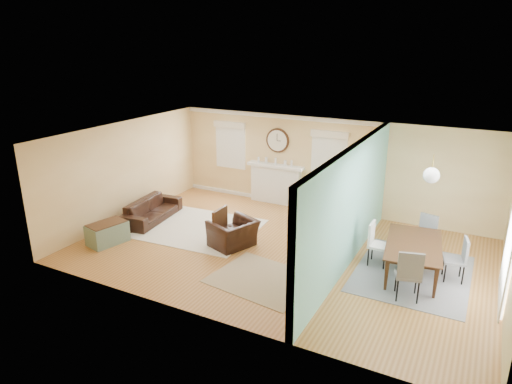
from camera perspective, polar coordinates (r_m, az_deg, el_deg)
floor at (r=10.50m, az=3.14°, el=-7.33°), size 9.00×9.00×0.00m
wall_back at (r=12.68m, az=8.91°, el=3.33°), size 9.00×0.02×2.60m
wall_front at (r=7.57m, az=-6.27°, el=-7.21°), size 9.00×0.02×2.60m
wall_left at (r=12.45m, az=-15.95°, el=2.55°), size 0.02×6.00×2.60m
ceiling at (r=9.65m, az=3.41°, el=6.70°), size 9.00×6.00×0.02m
partition at (r=9.75m, az=12.07°, el=-1.15°), size 0.17×6.00×2.60m
fireplace at (r=13.30m, az=2.48°, el=1.10°), size 1.70×0.30×1.17m
wall_clock at (r=13.06m, az=2.71°, el=6.46°), size 0.70×0.07×0.70m
window_left at (r=13.79m, az=-3.20°, el=6.29°), size 1.05×0.13×1.42m
window_right at (r=12.53m, az=9.13°, el=4.83°), size 1.05×0.13×1.42m
french_doors at (r=9.31m, az=29.18°, el=-5.86°), size 0.06×1.70×2.20m
pendant at (r=8.99m, az=21.07°, el=1.96°), size 0.30×0.30×0.55m
rug_cream at (r=11.73m, az=-7.06°, el=-4.54°), size 2.96×2.61×0.01m
rug_jute at (r=9.31m, az=0.82°, el=-10.84°), size 2.14×1.84×0.01m
rug_grey at (r=10.06m, az=18.97°, el=-9.59°), size 2.19×2.74×0.01m
sofa at (r=12.42m, az=-12.88°, el=-2.19°), size 0.99×2.01×0.56m
eames_chair at (r=10.58m, az=-2.87°, el=-5.21°), size 1.15×1.22×0.64m
green_chair at (r=12.24m, az=7.74°, el=-1.81°), size 1.08×1.09×0.71m
trunk at (r=11.31m, az=-18.08°, el=-4.90°), size 0.73×0.98×0.51m
credenza at (r=10.85m, az=11.39°, el=-4.49°), size 0.55×1.63×0.80m
tv at (r=10.60m, az=11.53°, el=-1.03°), size 0.18×1.02×0.59m
garden_stool at (r=10.09m, az=9.33°, el=-7.22°), size 0.32×0.32×0.46m
potted_plant at (r=9.91m, az=9.46°, el=-4.91°), size 0.49×0.50×0.42m
dining_table at (r=9.91m, az=19.17°, el=-7.90°), size 1.31×2.03×0.67m
dining_chair_n at (r=10.74m, az=20.31°, el=-4.77°), size 0.50×0.50×0.92m
dining_chair_s at (r=8.88m, az=18.54°, el=-9.13°), size 0.55×0.55×1.01m
dining_chair_w at (r=9.98m, az=15.16°, el=-5.94°), size 0.42×0.42×0.93m
dining_chair_e at (r=9.86m, az=23.62°, el=-7.29°), size 0.48×0.48×0.91m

